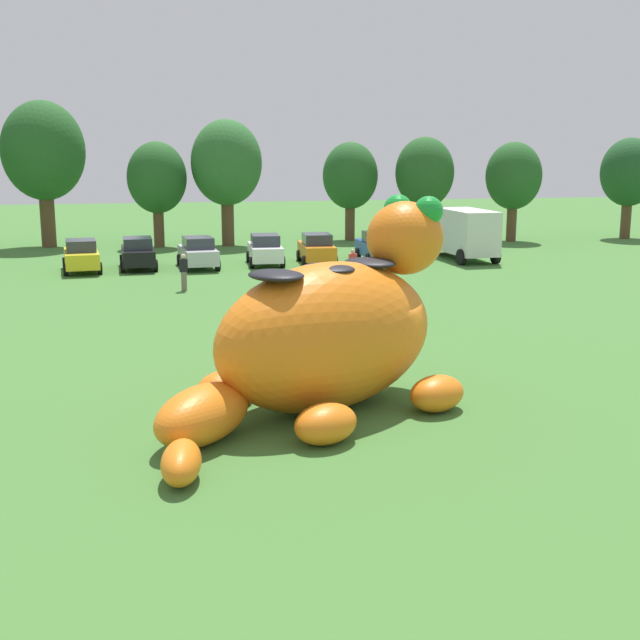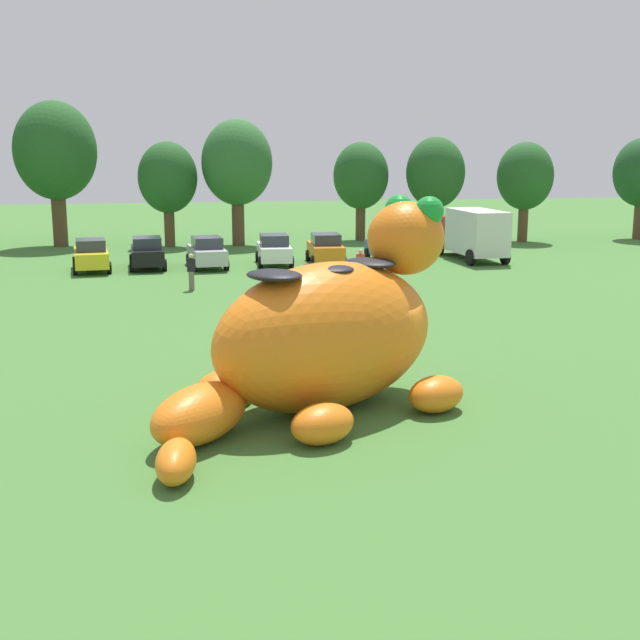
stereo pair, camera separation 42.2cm
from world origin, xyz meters
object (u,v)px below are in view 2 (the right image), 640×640
object	(u,v)px
car_silver	(207,252)
box_truck	(472,232)
car_white	(274,249)
giant_inflatable_creature	(327,334)
spectator_near_inflatable	(360,267)
car_orange	(326,249)
spectator_mid_field	(191,272)
car_yellow	(91,255)
car_blue	(387,247)
car_black	(147,253)

from	to	relation	value
car_silver	box_truck	distance (m)	15.48
car_white	box_truck	bearing A→B (deg)	0.58
giant_inflatable_creature	car_silver	size ratio (longest dim) A/B	2.04
box_truck	spectator_near_inflatable	world-z (taller)	box_truck
car_orange	spectator_mid_field	bearing A→B (deg)	-135.21
car_yellow	car_blue	bearing A→B (deg)	2.98
car_blue	box_truck	xyz separation A→B (m)	(5.12, -0.02, 0.74)
car_orange	spectator_near_inflatable	distance (m)	7.40
car_blue	spectator_mid_field	bearing A→B (deg)	-145.11
car_white	car_orange	bearing A→B (deg)	-2.26
giant_inflatable_creature	car_white	size ratio (longest dim) A/B	2.07
car_orange	car_yellow	bearing A→B (deg)	-177.32
car_orange	car_blue	xyz separation A→B (m)	(3.64, 0.25, 0.00)
car_yellow	car_orange	distance (m)	12.84
car_silver	car_yellow	bearing A→B (deg)	-178.89
car_yellow	box_truck	world-z (taller)	box_truck
car_blue	spectator_mid_field	distance (m)	13.85
spectator_near_inflatable	spectator_mid_field	distance (m)	8.06
giant_inflatable_creature	car_blue	distance (m)	27.68
car_blue	car_silver	bearing A→B (deg)	-175.92
car_black	spectator_near_inflatable	size ratio (longest dim) A/B	2.44
giant_inflatable_creature	car_silver	xyz separation A→B (m)	(-1.89, 25.61, -1.06)
giant_inflatable_creature	spectator_mid_field	distance (m)	18.68
box_truck	spectator_mid_field	distance (m)	18.29
spectator_near_inflatable	car_blue	bearing A→B (deg)	66.63
car_blue	spectator_near_inflatable	bearing A→B (deg)	-113.37
car_black	box_truck	size ratio (longest dim) A/B	0.64
car_yellow	car_black	xyz separation A→B (m)	(2.92, 0.53, 0.00)
car_blue	box_truck	distance (m)	5.17
giant_inflatable_creature	car_blue	size ratio (longest dim) A/B	2.11
giant_inflatable_creature	car_white	world-z (taller)	giant_inflatable_creature
car_white	spectator_near_inflatable	size ratio (longest dim) A/B	2.44
car_silver	car_white	xyz separation A→B (m)	(3.77, 0.60, 0.00)
car_yellow	spectator_mid_field	world-z (taller)	car_yellow
spectator_mid_field	spectator_near_inflatable	bearing A→B (deg)	1.93
car_black	car_orange	size ratio (longest dim) A/B	1.00
car_black	car_yellow	bearing A→B (deg)	-169.72
giant_inflatable_creature	car_black	bearing A→B (deg)	101.10
car_yellow	box_truck	size ratio (longest dim) A/B	0.66
giant_inflatable_creature	car_white	bearing A→B (deg)	85.90
car_silver	box_truck	bearing A→B (deg)	2.66
giant_inflatable_creature	car_white	xyz separation A→B (m)	(1.88, 26.20, -1.06)
car_yellow	car_blue	xyz separation A→B (m)	(16.47, 0.86, 0.00)
car_orange	spectator_near_inflatable	xyz separation A→B (m)	(0.33, -7.40, -0.01)
car_black	car_blue	distance (m)	13.55
car_white	spectator_mid_field	world-z (taller)	car_white
giant_inflatable_creature	car_yellow	size ratio (longest dim) A/B	2.03
car_yellow	car_black	size ratio (longest dim) A/B	1.02
giant_inflatable_creature	car_blue	world-z (taller)	giant_inflatable_creature
giant_inflatable_creature	box_truck	xyz separation A→B (m)	(13.55, 26.32, -0.32)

